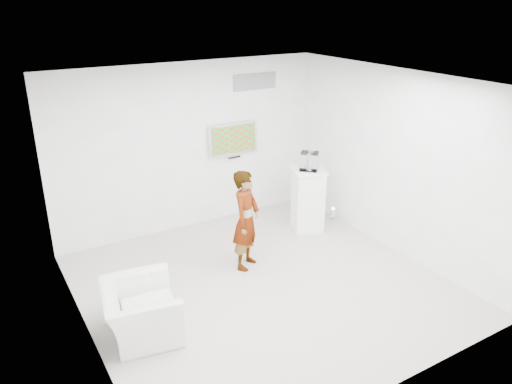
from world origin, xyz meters
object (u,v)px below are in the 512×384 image
tv (233,139)px  person (246,220)px  floor_uplight (333,214)px  armchair (141,311)px  pedestal (308,200)px

tv → person: size_ratio=0.62×
tv → floor_uplight: (1.50, -1.20, -1.42)m
armchair → pedestal: (3.63, 1.40, 0.24)m
armchair → floor_uplight: armchair is taller
floor_uplight → person: bearing=-164.6°
pedestal → floor_uplight: size_ratio=4.36×
person → pedestal: size_ratio=1.39×
person → floor_uplight: size_ratio=6.06×
person → pedestal: person is taller
tv → armchair: size_ratio=0.97×
tv → pedestal: 1.79m
person → pedestal: (1.63, 0.60, -0.22)m
person → armchair: person is taller
armchair → pedestal: bearing=-59.0°
person → floor_uplight: 2.45m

